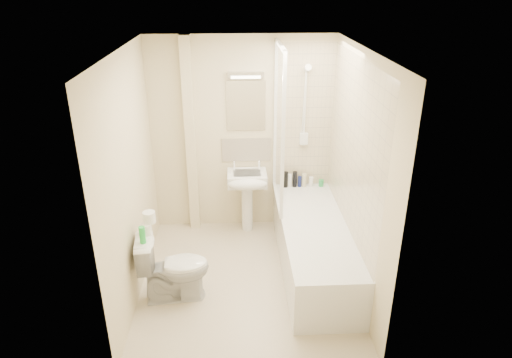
{
  "coord_description": "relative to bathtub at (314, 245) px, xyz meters",
  "views": [
    {
      "loc": [
        -0.1,
        -4.02,
        2.99
      ],
      "look_at": [
        0.12,
        0.2,
        1.1
      ],
      "focal_mm": 32.0,
      "sensor_mm": 36.0,
      "label": 1
    }
  ],
  "objects": [
    {
      "name": "tile_right",
      "position": [
        0.34,
        0.0,
        1.14
      ],
      "size": [
        0.01,
        2.1,
        1.75
      ],
      "primitive_type": "cube",
      "color": "beige",
      "rests_on": "wall_right"
    },
    {
      "name": "bottle_green",
      "position": [
        0.24,
        0.96,
        0.3
      ],
      "size": [
        0.06,
        0.06,
        0.08
      ],
      "primitive_type": "cylinder",
      "color": "green",
      "rests_on": "bathtub"
    },
    {
      "name": "wall_left",
      "position": [
        -1.85,
        -0.2,
        0.91
      ],
      "size": [
        0.02,
        2.5,
        2.4
      ],
      "primitive_type": "cube",
      "color": "beige",
      "rests_on": "ground"
    },
    {
      "name": "tile_back",
      "position": [
        0.0,
        1.04,
        1.14
      ],
      "size": [
        0.7,
        0.01,
        1.75
      ],
      "primitive_type": "cube",
      "color": "beige",
      "rests_on": "wall_back"
    },
    {
      "name": "bottle_black_a",
      "position": [
        -0.21,
        0.96,
        0.36
      ],
      "size": [
        0.06,
        0.06,
        0.2
      ],
      "primitive_type": "cylinder",
      "color": "black",
      "rests_on": "bathtub"
    },
    {
      "name": "bottle_white_a",
      "position": [
        -0.16,
        0.96,
        0.35
      ],
      "size": [
        0.05,
        0.05,
        0.17
      ],
      "primitive_type": "cylinder",
      "color": "white",
      "rests_on": "bathtub"
    },
    {
      "name": "shower_fixture",
      "position": [
        -0.0,
        0.99,
        1.26
      ],
      "size": [
        0.1,
        0.16,
        0.99
      ],
      "color": "white",
      "rests_on": "wall_back"
    },
    {
      "name": "bottle_blue",
      "position": [
        -0.03,
        0.96,
        0.33
      ],
      "size": [
        0.05,
        0.05,
        0.14
      ],
      "primitive_type": "cylinder",
      "color": "navy",
      "rests_on": "bathtub"
    },
    {
      "name": "bottle_black_b",
      "position": [
        -0.1,
        0.96,
        0.36
      ],
      "size": [
        0.05,
        0.05,
        0.2
      ],
      "primitive_type": "cylinder",
      "color": "black",
      "rests_on": "bathtub"
    },
    {
      "name": "mirror",
      "position": [
        -0.7,
        1.04,
        1.29
      ],
      "size": [
        0.46,
        0.01,
        0.6
      ],
      "primitive_type": "cube",
      "color": "white",
      "rests_on": "wall_back"
    },
    {
      "name": "green_bottle",
      "position": [
        -1.72,
        -0.52,
        0.49
      ],
      "size": [
        0.06,
        0.06,
        0.17
      ],
      "primitive_type": "cylinder",
      "color": "green",
      "rests_on": "toilet"
    },
    {
      "name": "toilet_roll_upper",
      "position": [
        -1.68,
        -0.32,
        0.57
      ],
      "size": [
        0.12,
        0.12,
        0.11
      ],
      "primitive_type": "cylinder",
      "color": "white",
      "rests_on": "toilet_roll_lower"
    },
    {
      "name": "bottle_cream",
      "position": [
        0.02,
        0.96,
        0.35
      ],
      "size": [
        0.06,
        0.06,
        0.17
      ],
      "primitive_type": "cylinder",
      "color": "beige",
      "rests_on": "bathtub"
    },
    {
      "name": "toilet",
      "position": [
        -1.47,
        -0.43,
        0.06
      ],
      "size": [
        0.52,
        0.76,
        0.7
      ],
      "primitive_type": "imported",
      "rotation": [
        0.0,
        0.0,
        1.67
      ],
      "color": "white",
      "rests_on": "ground"
    },
    {
      "name": "wall_back",
      "position": [
        -0.75,
        1.05,
        0.91
      ],
      "size": [
        2.2,
        0.02,
        2.4
      ],
      "primitive_type": "cube",
      "color": "beige",
      "rests_on": "ground"
    },
    {
      "name": "wall_right",
      "position": [
        0.35,
        -0.2,
        0.91
      ],
      "size": [
        0.02,
        2.5,
        2.4
      ],
      "primitive_type": "cube",
      "color": "beige",
      "rests_on": "ground"
    },
    {
      "name": "shower_screen",
      "position": [
        -0.35,
        0.6,
        1.16
      ],
      "size": [
        0.04,
        0.92,
        1.8
      ],
      "color": "white",
      "rests_on": "bathtub"
    },
    {
      "name": "ceiling",
      "position": [
        -0.75,
        -0.2,
        2.11
      ],
      "size": [
        2.2,
        2.5,
        0.02
      ],
      "primitive_type": "cube",
      "color": "white",
      "rests_on": "wall_back"
    },
    {
      "name": "bottle_white_b",
      "position": [
        0.11,
        0.96,
        0.32
      ],
      "size": [
        0.05,
        0.05,
        0.13
      ],
      "primitive_type": "cylinder",
      "color": "white",
      "rests_on": "bathtub"
    },
    {
      "name": "bathtub",
      "position": [
        0.0,
        0.0,
        0.0
      ],
      "size": [
        0.7,
        2.1,
        0.55
      ],
      "color": "white",
      "rests_on": "ground"
    },
    {
      "name": "splashback",
      "position": [
        -0.7,
        1.04,
        0.74
      ],
      "size": [
        0.6,
        0.02,
        0.3
      ],
      "primitive_type": "cube",
      "color": "beige",
      "rests_on": "wall_back"
    },
    {
      "name": "strip_light",
      "position": [
        -0.7,
        1.02,
        1.66
      ],
      "size": [
        0.42,
        0.07,
        0.07
      ],
      "primitive_type": "cube",
      "color": "silver",
      "rests_on": "wall_back"
    },
    {
      "name": "pedestal_sink",
      "position": [
        -0.7,
        0.81,
        0.35
      ],
      "size": [
        0.47,
        0.45,
        0.92
      ],
      "color": "white",
      "rests_on": "ground"
    },
    {
      "name": "floor",
      "position": [
        -0.75,
        -0.2,
        -0.29
      ],
      "size": [
        2.5,
        2.5,
        0.0
      ],
      "primitive_type": "plane",
      "color": "beige",
      "rests_on": "ground"
    },
    {
      "name": "pipe_boxing",
      "position": [
        -1.37,
        0.99,
        0.91
      ],
      "size": [
        0.12,
        0.12,
        2.4
      ],
      "primitive_type": "cube",
      "color": "beige",
      "rests_on": "ground"
    },
    {
      "name": "toilet_roll_lower",
      "position": [
        -1.72,
        -0.36,
        0.46
      ],
      "size": [
        0.11,
        0.11,
        0.11
      ],
      "primitive_type": "cylinder",
      "color": "white",
      "rests_on": "toilet"
    }
  ]
}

